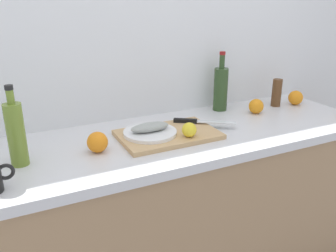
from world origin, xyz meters
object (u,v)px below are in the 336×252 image
at_px(chef_knife, 197,121).
at_px(pepper_mill, 277,93).
at_px(white_plate, 150,133).
at_px(olive_oil_bottle, 16,133).
at_px(wine_bottle, 221,88).
at_px(fish_fillet, 150,127).
at_px(orange_0, 256,106).
at_px(lemon_0, 189,130).
at_px(cutting_board, 168,135).

distance_m(chef_knife, pepper_mill, 0.58).
height_order(white_plate, olive_oil_bottle, olive_oil_bottle).
height_order(white_plate, wine_bottle, wine_bottle).
bearing_deg(pepper_mill, wine_bottle, 166.42).
distance_m(chef_knife, olive_oil_bottle, 0.79).
bearing_deg(fish_fillet, white_plate, 90.00).
xyz_separation_m(white_plate, pepper_mill, (0.82, 0.13, 0.05)).
bearing_deg(pepper_mill, orange_0, -162.93).
xyz_separation_m(chef_knife, orange_0, (0.38, 0.04, 0.01)).
xyz_separation_m(white_plate, olive_oil_bottle, (-0.53, -0.02, 0.10)).
bearing_deg(lemon_0, wine_bottle, 40.52).
height_order(wine_bottle, orange_0, wine_bottle).
height_order(orange_0, pepper_mill, pepper_mill).
xyz_separation_m(fish_fillet, chef_knife, (0.25, 0.03, -0.02)).
xyz_separation_m(wine_bottle, pepper_mill, (0.32, -0.08, -0.05)).
distance_m(lemon_0, wine_bottle, 0.48).
height_order(cutting_board, fish_fillet, fish_fillet).
height_order(lemon_0, wine_bottle, wine_bottle).
distance_m(cutting_board, chef_knife, 0.18).
bearing_deg(olive_oil_bottle, chef_knife, 4.12).
distance_m(white_plate, pepper_mill, 0.83).
bearing_deg(wine_bottle, cutting_board, -151.74).
distance_m(cutting_board, wine_bottle, 0.49).
xyz_separation_m(cutting_board, olive_oil_bottle, (-0.61, -0.01, 0.11)).
bearing_deg(pepper_mill, cutting_board, -168.62).
height_order(fish_fillet, orange_0, orange_0).
bearing_deg(cutting_board, chef_knife, 16.06).
bearing_deg(cutting_board, fish_fillet, 168.87).
xyz_separation_m(white_plate, chef_knife, (0.25, 0.03, 0.00)).
xyz_separation_m(orange_0, pepper_mill, (0.18, 0.06, 0.04)).
distance_m(fish_fillet, pepper_mill, 0.83).
height_order(fish_fillet, pepper_mill, pepper_mill).
bearing_deg(orange_0, olive_oil_bottle, -175.13).
bearing_deg(fish_fillet, wine_bottle, 22.88).
bearing_deg(chef_knife, wine_bottle, 69.34).
relative_size(cutting_board, wine_bottle, 1.37).
bearing_deg(white_plate, olive_oil_bottle, -177.64).
relative_size(lemon_0, wine_bottle, 0.20).
distance_m(fish_fillet, olive_oil_bottle, 0.53).
xyz_separation_m(chef_knife, olive_oil_bottle, (-0.78, -0.06, 0.09)).
bearing_deg(wine_bottle, pepper_mill, -13.58).
bearing_deg(wine_bottle, orange_0, -44.56).
relative_size(fish_fillet, olive_oil_bottle, 0.58).
height_order(lemon_0, olive_oil_bottle, olive_oil_bottle).
distance_m(lemon_0, olive_oil_bottle, 0.67).
bearing_deg(orange_0, wine_bottle, 135.44).
relative_size(olive_oil_bottle, pepper_mill, 1.97).
height_order(lemon_0, orange_0, lemon_0).
distance_m(white_plate, olive_oil_bottle, 0.54).
bearing_deg(olive_oil_bottle, lemon_0, -6.65).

